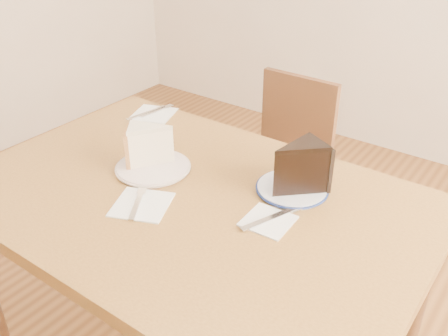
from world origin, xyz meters
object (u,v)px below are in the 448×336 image
carrot_cake (152,146)px  chocolate_cake (296,170)px  plate_cream (153,167)px  chair_far (280,166)px  table (191,226)px  plate_navy (292,188)px

carrot_cake → chocolate_cake: (0.40, 0.10, 0.01)m
chocolate_cake → plate_cream: bearing=44.5°
chair_far → table: bearing=102.2°
plate_navy → carrot_cake: carrot_cake is taller
plate_cream → chair_far: bearing=88.6°
chair_far → carrot_cake: carrot_cake is taller
plate_cream → plate_navy: size_ratio=1.11×
table → plate_cream: plate_cream is taller
plate_cream → carrot_cake: (-0.01, 0.02, 0.06)m
plate_cream → plate_navy: same height
chair_far → chocolate_cake: chocolate_cake is taller
table → chair_far: 0.79m
plate_navy → chocolate_cake: (0.01, -0.01, 0.07)m
table → chocolate_cake: (0.22, 0.16, 0.17)m
carrot_cake → table: bearing=34.7°
chocolate_cake → table: bearing=63.6°
table → carrot_cake: (-0.18, 0.06, 0.16)m
chair_far → plate_cream: (-0.02, -0.70, 0.32)m
chocolate_cake → carrot_cake: bearing=41.6°
chair_far → chocolate_cake: bearing=123.1°
chair_far → plate_cream: chair_far is taller
table → plate_cream: 0.20m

